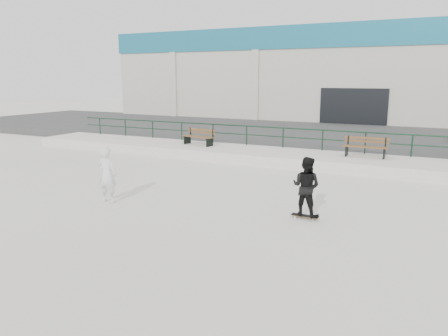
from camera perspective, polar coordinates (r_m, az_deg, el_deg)
The scene contains 10 objects.
ground at distance 12.41m, azimuth -4.45°, elevation -7.03°, with size 120.00×120.00×0.00m, color white.
ledge at distance 20.82m, azimuth 9.10°, elevation 1.26°, with size 30.00×3.00×0.50m, color beige.
parking_strip at distance 28.95m, azimuth 14.22°, elevation 3.97°, with size 60.00×14.00×0.50m, color #383838.
railing at distance 21.89m, azimuth 10.22°, elevation 4.37°, with size 28.00×0.06×1.03m.
commercial_building at distance 42.49m, azimuth 18.73°, elevation 11.94°, with size 44.20×16.33×8.00m.
bench_left at distance 23.01m, azimuth -3.28°, elevation 4.08°, with size 1.93×0.88×0.86m.
bench_right at distance 20.48m, azimuth 18.02°, elevation 2.62°, with size 1.95×0.63×0.89m.
skateboard at distance 12.86m, azimuth 10.52°, elevation -6.18°, with size 0.78×0.22×0.09m.
standing_skater at distance 12.62m, azimuth 10.67°, elevation -2.38°, with size 0.83×0.65×1.71m, color black.
seated_skater at distance 14.53m, azimuth -15.01°, elevation -0.86°, with size 0.67×0.44×1.83m, color white.
Camera 1 is at (6.09, -10.05, 3.99)m, focal length 35.00 mm.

